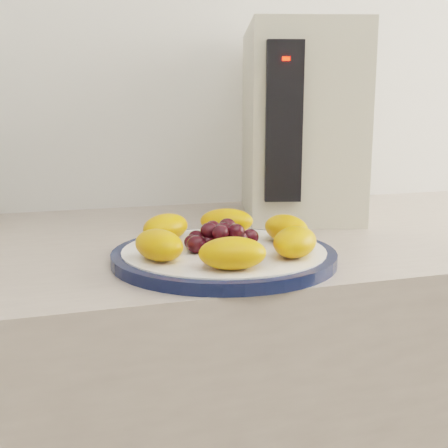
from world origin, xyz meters
name	(u,v)px	position (x,y,z in m)	size (l,w,h in m)	color
wall_back	(140,2)	(0.00, 1.51, 1.30)	(3.50, 0.02, 2.60)	silver
plate_rim	(224,256)	(0.02, 1.04, 0.91)	(0.29, 0.29, 0.01)	#0E1737
plate_face	(224,255)	(0.02, 1.04, 0.91)	(0.26, 0.26, 0.02)	white
appliance_body	(300,124)	(0.26, 1.32, 1.07)	(0.19, 0.27, 0.34)	beige
appliance_panel	(284,123)	(0.17, 1.20, 1.07)	(0.06, 0.02, 0.25)	black
appliance_led	(286,59)	(0.17, 1.19, 1.17)	(0.01, 0.01, 0.01)	#FF0C05
fruit_plate	(226,236)	(0.02, 1.03, 0.93)	(0.25, 0.25, 0.04)	orange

